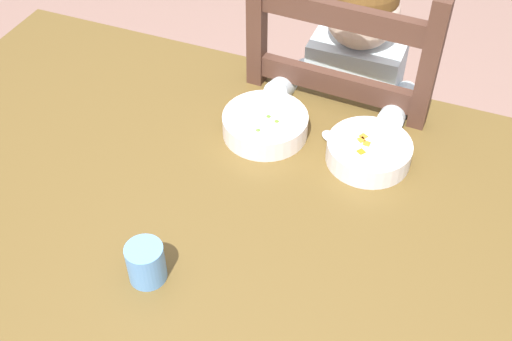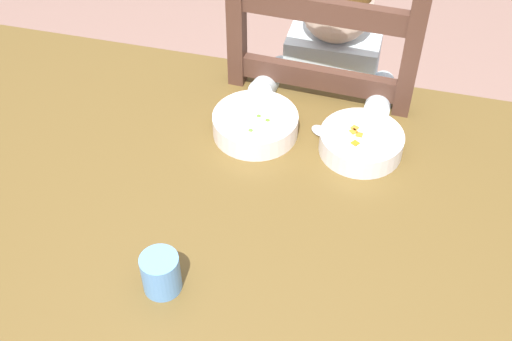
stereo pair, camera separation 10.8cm
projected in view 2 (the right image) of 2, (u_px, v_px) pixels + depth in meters
The scene contains 7 objects.
dining_table at pixel (214, 238), 1.27m from camera, with size 1.47×0.96×0.72m.
dining_chair at pixel (323, 137), 1.72m from camera, with size 0.44×0.44×1.02m.
child_figure at pixel (328, 89), 1.60m from camera, with size 0.32×0.31×0.98m.
bowl_of_peas at pixel (255, 124), 1.35m from camera, with size 0.18×0.18×0.05m.
bowl_of_carrots at pixel (361, 142), 1.31m from camera, with size 0.17×0.17×0.05m.
spoon at pixel (327, 136), 1.35m from camera, with size 0.12×0.10×0.01m.
drinking_cup at pixel (161, 273), 1.06m from camera, with size 0.07×0.07×0.07m, color #609FE4.
Camera 2 is at (0.29, -0.77, 1.62)m, focal length 44.92 mm.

